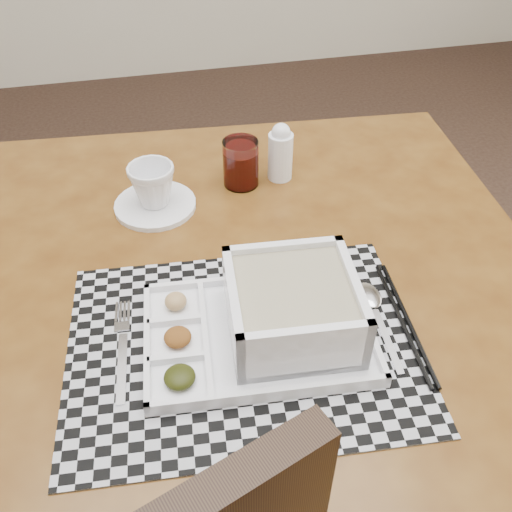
# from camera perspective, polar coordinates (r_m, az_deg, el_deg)

# --- Properties ---
(floor) EXTENTS (5.00, 5.00, 0.00)m
(floor) POSITION_cam_1_polar(r_m,az_deg,el_deg) (1.56, -8.10, -22.53)
(floor) COLOR black
(floor) RESTS_ON ground
(dining_table) EXTENTS (1.09, 1.09, 0.76)m
(dining_table) POSITION_cam_1_polar(r_m,az_deg,el_deg) (0.96, -1.61, -5.98)
(dining_table) COLOR #4A270D
(dining_table) RESTS_ON ground
(placemat) EXTENTS (0.52, 0.41, 0.00)m
(placemat) POSITION_cam_1_polar(r_m,az_deg,el_deg) (0.82, -1.32, -8.81)
(placemat) COLOR #B5B6BE
(placemat) RESTS_ON dining_table
(serving_tray) EXTENTS (0.34, 0.24, 0.10)m
(serving_tray) POSITION_cam_1_polar(r_m,az_deg,el_deg) (0.80, 2.60, -5.99)
(serving_tray) COLOR white
(serving_tray) RESTS_ON placemat
(fork) EXTENTS (0.03, 0.19, 0.00)m
(fork) POSITION_cam_1_polar(r_m,az_deg,el_deg) (0.83, -13.33, -8.83)
(fork) COLOR silver
(fork) RESTS_ON placemat
(spoon) EXTENTS (0.04, 0.18, 0.01)m
(spoon) POSITION_cam_1_polar(r_m,az_deg,el_deg) (0.89, 11.49, -4.48)
(spoon) COLOR silver
(spoon) RESTS_ON placemat
(chopsticks) EXTENTS (0.04, 0.24, 0.01)m
(chopsticks) POSITION_cam_1_polar(r_m,az_deg,el_deg) (0.87, 14.69, -6.37)
(chopsticks) COLOR black
(chopsticks) RESTS_ON placemat
(saucer) EXTENTS (0.15, 0.15, 0.01)m
(saucer) POSITION_cam_1_polar(r_m,az_deg,el_deg) (1.07, -10.03, 5.03)
(saucer) COLOR white
(saucer) RESTS_ON dining_table
(cup) EXTENTS (0.10, 0.10, 0.08)m
(cup) POSITION_cam_1_polar(r_m,az_deg,el_deg) (1.05, -10.31, 6.97)
(cup) COLOR white
(cup) RESTS_ON saucer
(juice_glass) EXTENTS (0.07, 0.07, 0.09)m
(juice_glass) POSITION_cam_1_polar(r_m,az_deg,el_deg) (1.10, -1.53, 9.10)
(juice_glass) COLOR white
(juice_glass) RESTS_ON dining_table
(creamer_bottle) EXTENTS (0.05, 0.05, 0.12)m
(creamer_bottle) POSITION_cam_1_polar(r_m,az_deg,el_deg) (1.11, 2.46, 10.32)
(creamer_bottle) COLOR white
(creamer_bottle) RESTS_ON dining_table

